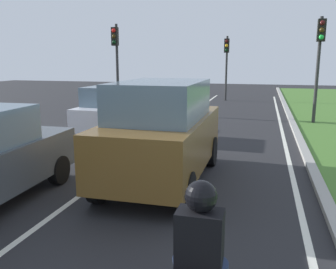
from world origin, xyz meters
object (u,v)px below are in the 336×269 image
(car_hatchback_far, at_px, (113,110))
(traffic_light_near_right, at_px, (320,51))
(traffic_light_far_median, at_px, (227,57))
(car_suv_ahead, at_px, (163,131))
(rider_person, at_px, (200,241))
(traffic_light_overhead_left, at_px, (116,53))

(car_hatchback_far, xyz_separation_m, traffic_light_near_right, (7.56, 4.07, 2.21))
(car_hatchback_far, height_order, traffic_light_far_median, traffic_light_far_median)
(traffic_light_near_right, distance_m, traffic_light_far_median, 9.41)
(car_suv_ahead, relative_size, car_hatchback_far, 1.20)
(traffic_light_far_median, bearing_deg, rider_person, -84.64)
(traffic_light_overhead_left, distance_m, traffic_light_far_median, 8.61)
(car_suv_ahead, relative_size, traffic_light_far_median, 1.06)
(traffic_light_near_right, height_order, traffic_light_overhead_left, traffic_light_overhead_left)
(car_suv_ahead, bearing_deg, traffic_light_far_median, 91.53)
(rider_person, bearing_deg, traffic_light_far_median, 95.15)
(rider_person, relative_size, traffic_light_far_median, 0.27)
(traffic_light_near_right, bearing_deg, car_hatchback_far, -151.71)
(traffic_light_near_right, relative_size, traffic_light_overhead_left, 0.99)
(car_suv_ahead, height_order, traffic_light_overhead_left, traffic_light_overhead_left)
(car_hatchback_far, xyz_separation_m, traffic_light_far_median, (2.91, 12.24, 2.04))
(traffic_light_near_right, distance_m, traffic_light_overhead_left, 9.60)
(rider_person, bearing_deg, traffic_light_near_right, 78.90)
(traffic_light_far_median, bearing_deg, traffic_light_overhead_left, -124.57)
(car_suv_ahead, xyz_separation_m, traffic_light_far_median, (-0.38, 17.04, 1.75))
(car_hatchback_far, distance_m, traffic_light_far_median, 12.75)
(car_suv_ahead, bearing_deg, traffic_light_near_right, 64.53)
(traffic_light_near_right, bearing_deg, rider_person, -100.89)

